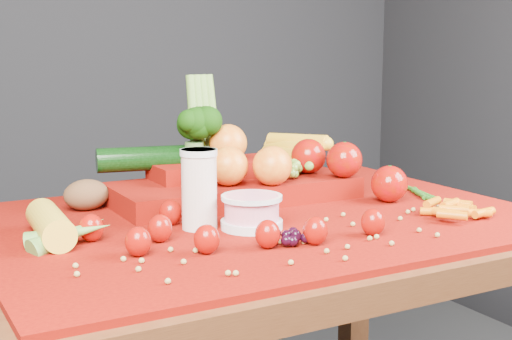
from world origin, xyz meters
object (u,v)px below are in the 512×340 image
table (261,269)px  milk_glass (199,186)px  produce_mound (245,171)px  yogurt_bowl (252,211)px

table → milk_glass: milk_glass is taller
milk_glass → produce_mound: (0.19, 0.18, -0.02)m
milk_glass → table: bearing=11.2°
milk_glass → yogurt_bowl: 0.10m
table → milk_glass: 0.24m
table → produce_mound: (0.05, 0.15, 0.17)m
milk_glass → produce_mound: size_ratio=0.25×
table → milk_glass: bearing=-168.8°
table → produce_mound: produce_mound is taller
milk_glass → yogurt_bowl: milk_glass is taller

